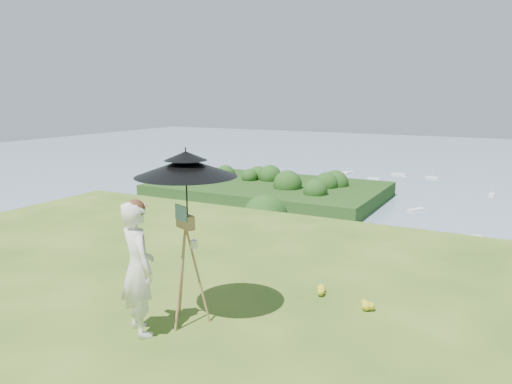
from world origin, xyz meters
The scene contains 12 objects.
ground centered at (0.00, 0.00, 0.00)m, with size 14.00×14.00×0.00m, color #355E1A.
shoreline_tier centered at (0.00, 75.00, -36.00)m, with size 170.00×28.00×8.00m, color #716C5A.
bay_water centered at (0.00, 240.00, -34.00)m, with size 700.00×700.00×0.00m, color #7186A1.
peninsula centered at (-75.00, 155.00, -29.00)m, with size 90.00×60.00×12.00m, color #17370F, non-canonical shape.
slope_trees centered at (0.00, 35.00, -15.00)m, with size 110.00×50.00×6.00m, color #154414, non-canonical shape.
harbor_town centered at (0.00, 75.00, -29.50)m, with size 110.00×22.00×5.00m, color silver, non-canonical shape.
moored_boats centered at (-12.50, 161.00, -33.65)m, with size 140.00×140.00×0.70m, color white, non-canonical shape.
wildflowers centered at (0.00, 0.25, 0.06)m, with size 10.00×10.50×0.12m, color gold, non-canonical shape.
painter centered at (0.30, 0.46, 0.83)m, with size 0.60×0.40×1.65m, color silver.
field_easel centered at (0.65, 0.96, 0.77)m, with size 0.59×0.59×1.55m, color olive, non-canonical shape.
sun_umbrella centered at (0.66, 0.99, 1.76)m, with size 1.26×1.26×0.98m, color black, non-canonical shape.
painter_cap centered at (0.30, 0.46, 1.61)m, with size 0.22×0.27×0.10m, color #E37D7F, non-canonical shape.
Camera 1 is at (4.22, -3.90, 2.88)m, focal length 35.00 mm.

